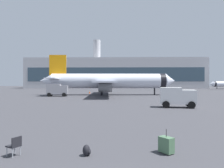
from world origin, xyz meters
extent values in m
cylinder|color=silver|center=(-2.03, 51.01, 3.70)|extent=(30.14, 5.19, 3.80)
cone|color=silver|center=(14.15, 51.76, 3.70)|extent=(2.56, 3.72, 3.61)
cone|color=silver|center=(-18.61, 50.24, 3.70)|extent=(3.35, 3.56, 3.42)
cylinder|color=black|center=(11.95, 51.66, 3.70)|extent=(1.58, 3.94, 3.88)
cube|color=silver|center=(-3.40, 58.95, 3.40)|extent=(5.54, 16.21, 0.36)
cube|color=silver|center=(-2.66, 42.97, 3.40)|extent=(5.54, 16.21, 0.36)
cylinder|color=gray|center=(-3.29, 56.46, 2.10)|extent=(3.30, 2.35, 2.20)
cylinder|color=gray|center=(-2.78, 45.47, 2.10)|extent=(3.30, 2.35, 2.20)
cube|color=orange|center=(-15.52, 50.38, 7.30)|extent=(4.41, 0.56, 6.40)
cube|color=silver|center=(-16.17, 53.56, 4.30)|extent=(2.88, 6.11, 0.24)
cube|color=silver|center=(-15.87, 47.16, 4.30)|extent=(2.88, 6.11, 0.24)
cylinder|color=black|center=(9.95, 51.56, 0.90)|extent=(0.36, 0.36, 1.80)
cylinder|color=black|center=(-4.14, 53.31, 0.90)|extent=(0.44, 0.44, 1.80)
cylinder|color=black|center=(-3.92, 48.52, 0.90)|extent=(0.44, 0.44, 1.80)
cone|color=silver|center=(46.89, 100.64, 2.59)|extent=(2.08, 2.77, 2.52)
cylinder|color=black|center=(48.41, 100.89, 2.59)|extent=(1.42, 2.84, 2.71)
cylinder|color=black|center=(49.79, 101.13, 0.63)|extent=(0.25, 0.25, 1.26)
cube|color=gray|center=(-12.50, 45.08, 1.52)|extent=(1.90, 2.36, 2.04)
cube|color=#1E232D|center=(-11.79, 45.15, 2.00)|extent=(0.29, 1.98, 0.84)
cube|color=gray|center=(-14.88, 44.82, 1.70)|extent=(3.33, 2.52, 2.40)
cylinder|color=black|center=(-12.50, 46.23, 0.45)|extent=(0.92, 0.31, 0.90)
cylinder|color=black|center=(-12.26, 43.94, 0.45)|extent=(0.92, 0.31, 0.90)
cylinder|color=black|center=(-15.84, 45.88, 0.45)|extent=(0.92, 0.31, 0.90)
cylinder|color=black|center=(-15.60, 43.59, 0.45)|extent=(0.92, 0.31, 0.90)
cube|color=white|center=(9.21, 23.12, 1.39)|extent=(2.06, 2.26, 1.78)
cube|color=#1E232D|center=(9.95, 23.00, 1.81)|extent=(0.37, 1.79, 0.74)
cube|color=white|center=(7.04, 23.48, 1.55)|extent=(2.93, 2.40, 2.10)
cylinder|color=black|center=(9.60, 24.12, 0.45)|extent=(0.92, 0.36, 0.90)
cylinder|color=black|center=(9.26, 22.05, 0.45)|extent=(0.92, 0.36, 0.90)
cylinder|color=black|center=(6.56, 24.62, 0.45)|extent=(0.92, 0.36, 0.90)
cylinder|color=black|center=(6.22, 22.55, 0.45)|extent=(0.92, 0.36, 0.90)
cube|color=#F2590C|center=(10.64, 41.50, 0.02)|extent=(0.44, 0.44, 0.04)
cone|color=#F2590C|center=(10.64, 41.50, 0.35)|extent=(0.36, 0.36, 0.63)
cylinder|color=white|center=(10.64, 41.50, 0.39)|extent=(0.23, 0.23, 0.10)
cube|color=#F2590C|center=(-8.37, 59.51, 0.02)|extent=(0.44, 0.44, 0.04)
cone|color=#F2590C|center=(-8.37, 59.51, 0.38)|extent=(0.36, 0.36, 0.68)
cylinder|color=white|center=(-8.37, 59.51, 0.41)|extent=(0.23, 0.23, 0.10)
cube|color=#F2590C|center=(-17.62, 53.72, 0.02)|extent=(0.44, 0.44, 0.04)
cone|color=#F2590C|center=(-17.62, 53.72, 0.35)|extent=(0.36, 0.36, 0.63)
cylinder|color=white|center=(-17.62, 53.72, 0.38)|extent=(0.23, 0.23, 0.10)
cube|color=#476B4C|center=(2.26, 5.61, 0.39)|extent=(0.70, 0.75, 0.70)
cylinder|color=black|center=(2.26, 5.61, 0.92)|extent=(0.02, 0.02, 0.36)
cylinder|color=black|center=(2.13, 5.79, 0.04)|extent=(0.08, 0.07, 0.08)
cylinder|color=black|center=(2.40, 5.43, 0.04)|extent=(0.08, 0.07, 0.08)
ellipsoid|color=black|center=(-1.33, 5.21, 0.24)|extent=(0.32, 0.40, 0.48)
ellipsoid|color=black|center=(-1.19, 5.21, 0.17)|extent=(0.12, 0.28, 0.24)
cube|color=black|center=(-4.52, 5.11, 0.44)|extent=(0.65, 0.65, 0.06)
cube|color=black|center=(-4.33, 5.01, 0.66)|extent=(0.27, 0.45, 0.40)
cylinder|color=#999EA5|center=(-4.78, 5.03, 0.22)|extent=(0.04, 0.04, 0.44)
cylinder|color=#999EA5|center=(-4.60, 5.37, 0.22)|extent=(0.04, 0.04, 0.44)
cylinder|color=#999EA5|center=(-4.44, 4.85, 0.22)|extent=(0.04, 0.04, 0.44)
cylinder|color=#999EA5|center=(-4.26, 5.19, 0.22)|extent=(0.04, 0.04, 0.44)
cube|color=#B2B2B7|center=(-1.00, 123.99, 8.71)|extent=(103.59, 23.90, 17.41)
cube|color=#334756|center=(-1.00, 111.99, 7.84)|extent=(98.41, 0.10, 7.84)
cylinder|color=#B2B2B7|center=(-12.38, 123.99, 23.41)|extent=(4.40, 4.40, 12.00)
camera|label=1|loc=(0.02, -3.92, 3.21)|focal=33.47mm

